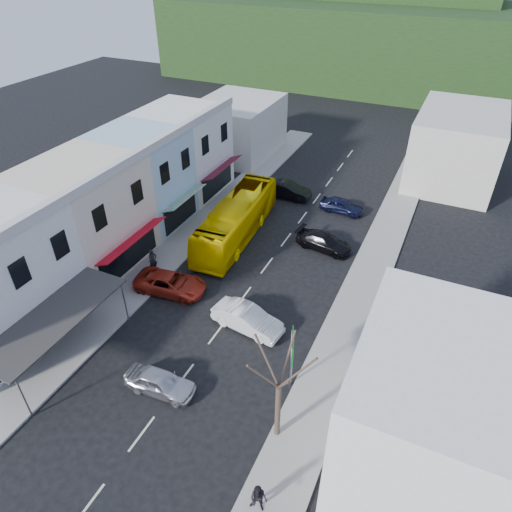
{
  "coord_description": "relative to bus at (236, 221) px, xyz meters",
  "views": [
    {
      "loc": [
        11.15,
        -18.03,
        21.1
      ],
      "look_at": [
        0.0,
        6.0,
        2.2
      ],
      "focal_mm": 32.0,
      "sensor_mm": 36.0,
      "label": 1
    }
  ],
  "objects": [
    {
      "name": "ground",
      "position": [
        3.97,
        -10.71,
        -1.55
      ],
      "size": [
        120.0,
        120.0,
        0.0
      ],
      "primitive_type": "plane",
      "color": "black",
      "rests_on": "ground"
    },
    {
      "name": "sidewalk_left",
      "position": [
        -3.53,
        -0.71,
        -1.48
      ],
      "size": [
        3.0,
        52.0,
        0.15
      ],
      "primitive_type": "cube",
      "color": "gray",
      "rests_on": "ground"
    },
    {
      "name": "sidewalk_right",
      "position": [
        11.47,
        -0.71,
        -1.48
      ],
      "size": [
        3.0,
        52.0,
        0.15
      ],
      "primitive_type": "cube",
      "color": "gray",
      "rests_on": "ground"
    },
    {
      "name": "shopfront_row",
      "position": [
        -8.52,
        -5.71,
        2.45
      ],
      "size": [
        8.25,
        30.0,
        8.0
      ],
      "color": "silver",
      "rests_on": "ground"
    },
    {
      "name": "right_building",
      "position": [
        17.47,
        -14.71,
        2.45
      ],
      "size": [
        8.0,
        9.0,
        8.0
      ],
      "primitive_type": "cube",
      "color": "silver",
      "rests_on": "ground"
    },
    {
      "name": "distant_block_left",
      "position": [
        -8.03,
        16.29,
        1.45
      ],
      "size": [
        8.0,
        10.0,
        6.0
      ],
      "primitive_type": "cube",
      "color": "#B7B2A8",
      "rests_on": "ground"
    },
    {
      "name": "distant_block_right",
      "position": [
        14.97,
        19.29,
        1.95
      ],
      "size": [
        8.0,
        12.0,
        7.0
      ],
      "primitive_type": "cube",
      "color": "#B7B2A8",
      "rests_on": "ground"
    },
    {
      "name": "hillside",
      "position": [
        2.52,
        54.38,
        5.18
      ],
      "size": [
        80.0,
        26.0,
        14.0
      ],
      "color": "black",
      "rests_on": "ground"
    },
    {
      "name": "bus",
      "position": [
        0.0,
        0.0,
        0.0
      ],
      "size": [
        3.33,
        11.75,
        3.1
      ],
      "primitive_type": "imported",
      "rotation": [
        0.0,
        0.0,
        0.07
      ],
      "color": "#F2CA00",
      "rests_on": "ground"
    },
    {
      "name": "car_silver",
      "position": [
        3.33,
        -15.98,
        -0.85
      ],
      "size": [
        4.51,
        2.1,
        1.4
      ],
      "primitive_type": "imported",
      "rotation": [
        0.0,
        0.0,
        1.64
      ],
      "color": "silver",
      "rests_on": "ground"
    },
    {
      "name": "car_white",
      "position": [
        5.57,
        -9.47,
        -0.85
      ],
      "size": [
        4.6,
        2.36,
        1.4
      ],
      "primitive_type": "imported",
      "rotation": [
        0.0,
        0.0,
        1.44
      ],
      "color": "silver",
      "rests_on": "ground"
    },
    {
      "name": "car_red",
      "position": [
        -1.03,
        -8.4,
        -0.85
      ],
      "size": [
        4.81,
        2.49,
        1.4
      ],
      "primitive_type": "imported",
      "rotation": [
        0.0,
        0.0,
        1.7
      ],
      "color": "maroon",
      "rests_on": "ground"
    },
    {
      "name": "car_black_near",
      "position": [
        7.21,
        1.35,
        -0.85
      ],
      "size": [
        4.7,
        2.41,
        1.4
      ],
      "primitive_type": "imported",
      "rotation": [
        0.0,
        0.0,
        1.44
      ],
      "color": "black",
      "rests_on": "ground"
    },
    {
      "name": "car_navy_mid",
      "position": [
        6.83,
        7.73,
        -0.85
      ],
      "size": [
        4.49,
        2.02,
        1.4
      ],
      "primitive_type": "imported",
      "rotation": [
        0.0,
        0.0,
        1.52
      ],
      "color": "black",
      "rests_on": "ground"
    },
    {
      "name": "car_black_far",
      "position": [
        1.19,
        8.3,
        -0.85
      ],
      "size": [
        4.44,
        1.9,
        1.4
      ],
      "primitive_type": "imported",
      "rotation": [
        0.0,
        0.0,
        1.59
      ],
      "color": "black",
      "rests_on": "ground"
    },
    {
      "name": "pedestrian_left",
      "position": [
        -3.43,
        -7.05,
        -0.55
      ],
      "size": [
        0.59,
        0.7,
        1.7
      ],
      "primitive_type": "imported",
      "rotation": [
        0.0,
        0.0,
        1.2
      ],
      "color": "black",
      "rests_on": "sidewalk_left"
    },
    {
      "name": "pedestrian_right",
      "position": [
        11.01,
        -19.62,
        -0.55
      ],
      "size": [
        0.74,
        0.51,
        1.7
      ],
      "primitive_type": "imported",
      "rotation": [
        0.0,
        0.0,
        0.1
      ],
      "color": "black",
      "rests_on": "sidewalk_right"
    },
    {
      "name": "direction_sign",
      "position": [
        9.77,
        -12.57,
        0.42
      ],
      "size": [
        1.4,
        1.91,
        3.94
      ],
      "primitive_type": null,
      "rotation": [
        0.0,
        0.0,
        0.37
      ],
      "color": "#065816",
      "rests_on": "ground"
    },
    {
      "name": "street_tree",
      "position": [
        10.31,
        -15.82,
        2.22
      ],
      "size": [
        2.4,
        2.4,
        7.55
      ],
      "primitive_type": null,
      "rotation": [
        0.0,
        0.0,
        -0.01
      ],
      "color": "#39281F",
      "rests_on": "ground"
    },
    {
      "name": "traffic_signal",
      "position": [
        10.57,
        19.89,
        0.78
      ],
      "size": [
        1.12,
        1.26,
        4.66
      ],
      "primitive_type": null,
      "rotation": [
        0.0,
        0.0,
        3.53
      ],
      "color": "black",
      "rests_on": "ground"
    }
  ]
}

